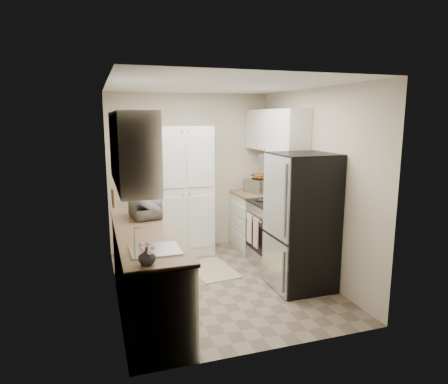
# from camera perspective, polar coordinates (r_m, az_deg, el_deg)

# --- Properties ---
(ground) EXTENTS (3.20, 3.20, 0.00)m
(ground) POSITION_cam_1_polar(r_m,az_deg,el_deg) (5.34, -0.57, -12.83)
(ground) COLOR #7A6B56
(ground) RESTS_ON ground
(room_shell) EXTENTS (2.64, 3.24, 2.52)m
(room_shell) POSITION_cam_1_polar(r_m,az_deg,el_deg) (4.91, -0.77, 4.80)
(room_shell) COLOR beige
(room_shell) RESTS_ON ground
(pantry_cabinet) EXTENTS (0.90, 0.55, 2.00)m
(pantry_cabinet) POSITION_cam_1_polar(r_m,az_deg,el_deg) (6.22, -6.02, 0.16)
(pantry_cabinet) COLOR silver
(pantry_cabinet) RESTS_ON ground
(base_cabinet_left) EXTENTS (0.60, 2.30, 0.88)m
(base_cabinet_left) POSITION_cam_1_polar(r_m,az_deg,el_deg) (4.59, -10.99, -11.13)
(base_cabinet_left) COLOR silver
(base_cabinet_left) RESTS_ON ground
(countertop_left) EXTENTS (0.63, 2.33, 0.04)m
(countertop_left) POSITION_cam_1_polar(r_m,az_deg,el_deg) (4.44, -11.20, -5.60)
(countertop_left) COLOR #846647
(countertop_left) RESTS_ON base_cabinet_left
(base_cabinet_right) EXTENTS (0.60, 0.80, 0.88)m
(base_cabinet_right) POSITION_cam_1_polar(r_m,az_deg,el_deg) (6.58, 4.52, -4.24)
(base_cabinet_right) COLOR silver
(base_cabinet_right) RESTS_ON ground
(countertop_right) EXTENTS (0.63, 0.83, 0.04)m
(countertop_right) POSITION_cam_1_polar(r_m,az_deg,el_deg) (6.47, 4.58, -0.30)
(countertop_right) COLOR #846647
(countertop_right) RESTS_ON base_cabinet_right
(electric_range) EXTENTS (0.71, 0.78, 1.13)m
(electric_range) POSITION_cam_1_polar(r_m,az_deg,el_deg) (5.86, 7.41, -5.78)
(electric_range) COLOR #B7B7BC
(electric_range) RESTS_ON ground
(refrigerator) EXTENTS (0.70, 0.72, 1.70)m
(refrigerator) POSITION_cam_1_polar(r_m,az_deg,el_deg) (5.06, 11.07, -4.16)
(refrigerator) COLOR #B7B7BC
(refrigerator) RESTS_ON ground
(microwave) EXTENTS (0.38, 0.51, 0.26)m
(microwave) POSITION_cam_1_polar(r_m,az_deg,el_deg) (4.97, -11.18, -2.06)
(microwave) COLOR silver
(microwave) RESTS_ON countertop_left
(wine_bottle) EXTENTS (0.09, 0.09, 0.34)m
(wine_bottle) POSITION_cam_1_polar(r_m,az_deg,el_deg) (5.14, -12.24, -1.21)
(wine_bottle) COLOR black
(wine_bottle) RESTS_ON countertop_left
(flower_vase) EXTENTS (0.18, 0.18, 0.15)m
(flower_vase) POSITION_cam_1_polar(r_m,az_deg,el_deg) (3.40, -10.96, -8.97)
(flower_vase) COLOR white
(flower_vase) RESTS_ON countertop_left
(cutting_board) EXTENTS (0.11, 0.22, 0.29)m
(cutting_board) POSITION_cam_1_polar(r_m,az_deg,el_deg) (5.37, -11.75, -0.99)
(cutting_board) COLOR #3B7F34
(cutting_board) RESTS_ON countertop_left
(toaster_oven) EXTENTS (0.42, 0.47, 0.23)m
(toaster_oven) POSITION_cam_1_polar(r_m,az_deg,el_deg) (6.48, 4.95, 0.90)
(toaster_oven) COLOR #AFB0B4
(toaster_oven) RESTS_ON countertop_right
(fruit_basket) EXTENTS (0.29, 0.29, 0.10)m
(fruit_basket) POSITION_cam_1_polar(r_m,az_deg,el_deg) (6.45, 4.96, 2.35)
(fruit_basket) COLOR orange
(fruit_basket) RESTS_ON toaster_oven
(kitchen_mat) EXTENTS (0.65, 0.93, 0.01)m
(kitchen_mat) POSITION_cam_1_polar(r_m,az_deg,el_deg) (5.75, -1.75, -10.99)
(kitchen_mat) COLOR tan
(kitchen_mat) RESTS_ON ground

